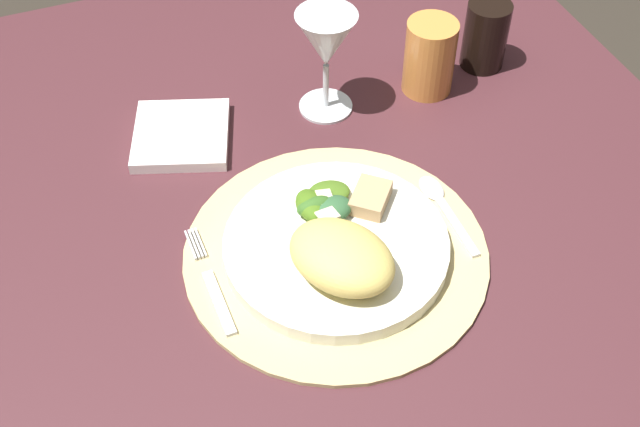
{
  "coord_description": "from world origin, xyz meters",
  "views": [
    {
      "loc": [
        -0.2,
        -0.68,
        1.47
      ],
      "look_at": [
        0.03,
        -0.07,
        0.76
      ],
      "focal_mm": 46.7,
      "sensor_mm": 36.0,
      "label": 1
    }
  ],
  "objects_px": {
    "dinner_plate": "(336,246)",
    "wine_glass": "(326,44)",
    "amber_tumbler": "(430,57)",
    "spoon": "(440,201)",
    "dark_tumbler": "(486,35)",
    "napkin": "(181,135)",
    "dining_table": "(278,276)",
    "fork": "(212,285)"
  },
  "relations": [
    {
      "from": "fork",
      "to": "dark_tumbler",
      "type": "xyz_separation_m",
      "value": [
        0.47,
        0.25,
        0.04
      ]
    },
    {
      "from": "dining_table",
      "to": "amber_tumbler",
      "type": "distance_m",
      "value": 0.36
    },
    {
      "from": "dining_table",
      "to": "napkin",
      "type": "bearing_deg",
      "value": 119.94
    },
    {
      "from": "spoon",
      "to": "amber_tumbler",
      "type": "distance_m",
      "value": 0.23
    },
    {
      "from": "fork",
      "to": "napkin",
      "type": "height_order",
      "value": "napkin"
    },
    {
      "from": "spoon",
      "to": "dark_tumbler",
      "type": "bearing_deg",
      "value": 51.47
    },
    {
      "from": "dining_table",
      "to": "wine_glass",
      "type": "relative_size",
      "value": 7.5
    },
    {
      "from": "spoon",
      "to": "napkin",
      "type": "relative_size",
      "value": 1.1
    },
    {
      "from": "dinner_plate",
      "to": "spoon",
      "type": "height_order",
      "value": "dinner_plate"
    },
    {
      "from": "napkin",
      "to": "dark_tumbler",
      "type": "bearing_deg",
      "value": 0.08
    },
    {
      "from": "fork",
      "to": "spoon",
      "type": "distance_m",
      "value": 0.29
    },
    {
      "from": "fork",
      "to": "dinner_plate",
      "type": "bearing_deg",
      "value": -1.27
    },
    {
      "from": "fork",
      "to": "spoon",
      "type": "height_order",
      "value": "spoon"
    },
    {
      "from": "spoon",
      "to": "napkin",
      "type": "bearing_deg",
      "value": 138.58
    },
    {
      "from": "dining_table",
      "to": "spoon",
      "type": "distance_m",
      "value": 0.27
    },
    {
      "from": "dinner_plate",
      "to": "amber_tumbler",
      "type": "relative_size",
      "value": 2.46
    },
    {
      "from": "dinner_plate",
      "to": "spoon",
      "type": "bearing_deg",
      "value": 10.25
    },
    {
      "from": "amber_tumbler",
      "to": "dark_tumbler",
      "type": "relative_size",
      "value": 1.07
    },
    {
      "from": "fork",
      "to": "amber_tumbler",
      "type": "height_order",
      "value": "amber_tumbler"
    },
    {
      "from": "spoon",
      "to": "napkin",
      "type": "height_order",
      "value": "napkin"
    },
    {
      "from": "fork",
      "to": "amber_tumbler",
      "type": "relative_size",
      "value": 1.51
    },
    {
      "from": "wine_glass",
      "to": "dark_tumbler",
      "type": "relative_size",
      "value": 1.51
    },
    {
      "from": "dining_table",
      "to": "dinner_plate",
      "type": "bearing_deg",
      "value": -73.68
    },
    {
      "from": "dinner_plate",
      "to": "napkin",
      "type": "relative_size",
      "value": 2.05
    },
    {
      "from": "napkin",
      "to": "amber_tumbler",
      "type": "relative_size",
      "value": 1.2
    },
    {
      "from": "napkin",
      "to": "wine_glass",
      "type": "xyz_separation_m",
      "value": [
        0.2,
        -0.01,
        0.1
      ]
    },
    {
      "from": "fork",
      "to": "amber_tumbler",
      "type": "bearing_deg",
      "value": 31.67
    },
    {
      "from": "dinner_plate",
      "to": "wine_glass",
      "type": "bearing_deg",
      "value": 70.93
    },
    {
      "from": "spoon",
      "to": "fork",
      "type": "bearing_deg",
      "value": -175.46
    },
    {
      "from": "dinner_plate",
      "to": "dining_table",
      "type": "bearing_deg",
      "value": 106.32
    },
    {
      "from": "dining_table",
      "to": "fork",
      "type": "height_order",
      "value": "fork"
    },
    {
      "from": "dining_table",
      "to": "napkin",
      "type": "relative_size",
      "value": 8.82
    },
    {
      "from": "spoon",
      "to": "napkin",
      "type": "distance_m",
      "value": 0.35
    },
    {
      "from": "dinner_plate",
      "to": "wine_glass",
      "type": "distance_m",
      "value": 0.28
    },
    {
      "from": "dining_table",
      "to": "napkin",
      "type": "xyz_separation_m",
      "value": [
        -0.08,
        0.14,
        0.17
      ]
    },
    {
      "from": "amber_tumbler",
      "to": "fork",
      "type": "bearing_deg",
      "value": -148.33
    },
    {
      "from": "dinner_plate",
      "to": "amber_tumbler",
      "type": "height_order",
      "value": "amber_tumbler"
    },
    {
      "from": "spoon",
      "to": "wine_glass",
      "type": "height_order",
      "value": "wine_glass"
    },
    {
      "from": "dinner_plate",
      "to": "amber_tumbler",
      "type": "xyz_separation_m",
      "value": [
        0.23,
        0.24,
        0.04
      ]
    },
    {
      "from": "wine_glass",
      "to": "dark_tumbler",
      "type": "xyz_separation_m",
      "value": [
        0.24,
        0.01,
        -0.06
      ]
    },
    {
      "from": "spoon",
      "to": "dark_tumbler",
      "type": "xyz_separation_m",
      "value": [
        0.18,
        0.23,
        0.04
      ]
    },
    {
      "from": "dining_table",
      "to": "fork",
      "type": "relative_size",
      "value": 7.03
    }
  ]
}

